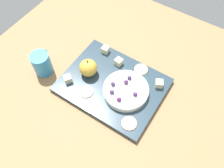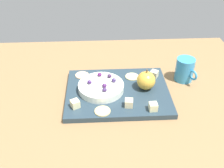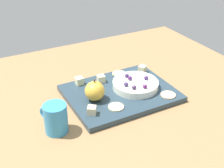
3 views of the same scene
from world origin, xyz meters
TOP-DOWN VIEW (x-y plane):
  - table at (0.00, 0.00)cm, footprint 113.98×97.29cm
  - platter at (1.32, 3.81)cm, footprint 37.14×28.94cm
  - serving_dish at (-4.69, 4.31)cm, footprint 16.50×16.50cm
  - apple_whole at (11.59, 4.63)cm, footprint 6.77×6.77cm
  - apple_stem at (11.59, 4.63)cm, footprint 0.50×0.50cm
  - cheese_cube_0 at (16.02, 11.75)cm, footprint 3.69×3.69cm
  - cheese_cube_1 at (-13.48, -4.78)cm, footprint 3.60×3.60cm
  - cheese_cube_2 at (4.40, -5.32)cm, footprint 2.98×2.98cm
  - cheese_cube_3 at (12.16, -7.62)cm, footprint 2.77×2.77cm
  - cracker_0 at (-4.48, -7.63)cm, footprint 5.24×5.24cm
  - cracker_1 at (7.52, 12.09)cm, footprint 5.24×5.24cm
  - cracker_2 at (-11.98, 14.14)cm, footprint 5.24×5.24cm
  - grape_0 at (-8.78, 4.86)cm, footprint 1.67×1.50cm
  - grape_1 at (-1.42, 8.51)cm, footprint 1.67×1.50cm
  - grape_2 at (-5.10, 9.66)cm, footprint 1.67×1.50cm
  - grape_3 at (-3.53, 0.24)cm, footprint 1.67×1.50cm
  - grape_4 at (-3.49, 2.33)cm, footprint 1.67×1.50cm
  - grape_5 at (-0.29, 5.54)cm, footprint 1.67×1.50cm
  - cup at (27.96, 12.19)cm, footprint 7.01×9.69cm

SIDE VIEW (x-z plane):
  - table at x=0.00cm, z-range 0.00..3.87cm
  - platter at x=1.32cm, z-range 3.87..5.80cm
  - cracker_0 at x=-4.48cm, z-range 5.80..6.20cm
  - cracker_1 at x=7.52cm, z-range 5.80..6.20cm
  - cracker_2 at x=-11.98cm, z-range 5.80..6.20cm
  - serving_dish at x=-4.69cm, z-range 5.80..8.34cm
  - cheese_cube_0 at x=16.02cm, z-range 5.80..8.47cm
  - cheese_cube_1 at x=-13.48cm, z-range 5.80..8.47cm
  - cheese_cube_2 at x=4.40cm, z-range 5.80..8.47cm
  - cheese_cube_3 at x=12.16cm, z-range 5.80..8.47cm
  - cup at x=27.96cm, z-range 3.87..13.13cm
  - grape_2 at x=-5.10cm, z-range 8.34..9.69cm
  - grape_3 at x=-3.53cm, z-range 8.34..9.74cm
  - grape_1 at x=-1.42cm, z-range 8.34..9.76cm
  - grape_0 at x=-8.78cm, z-range 8.34..9.80cm
  - grape_5 at x=-0.29cm, z-range 8.34..9.88cm
  - grape_4 at x=-3.49cm, z-range 8.34..9.92cm
  - apple_whole at x=11.59cm, z-range 5.80..12.57cm
  - apple_stem at x=11.59cm, z-range 12.57..13.77cm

